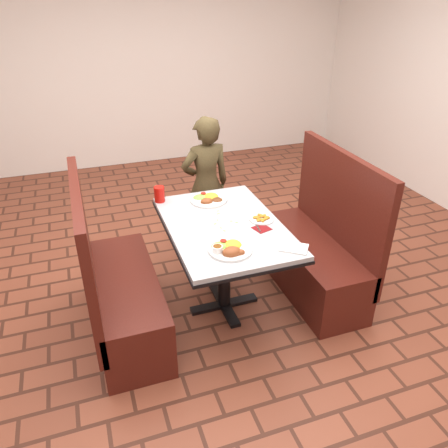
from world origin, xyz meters
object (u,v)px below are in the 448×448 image
Objects in this scene: booth_bench_left at (119,293)px; red_tumbler at (159,194)px; booth_bench_right at (316,254)px; near_dinner_plate at (230,247)px; diner_person at (206,185)px; far_dinner_plate at (208,198)px; dining_table at (224,235)px; plantain_plate at (261,219)px.

red_tumbler is (0.44, 0.53, 0.48)m from booth_bench_left.
booth_bench_right is 1.06m from near_dinner_plate.
far_dinner_plate is at bearing 70.25° from diner_person.
dining_table is 1.01× the size of booth_bench_right.
red_tumbler is (-0.36, 0.53, 0.16)m from dining_table.
booth_bench_right is 4.17× the size of near_dinner_plate.
far_dinner_plate is (0.81, 0.41, 0.45)m from booth_bench_left.
booth_bench_right is 4.12× the size of far_dinner_plate.
booth_bench_left is at bearing -129.80° from red_tumbler.
diner_person is 10.29× the size of red_tumbler.
booth_bench_right is 1.20m from diner_person.
plantain_plate is at bearing -7.04° from dining_table.
booth_bench_right is at bearing -27.53° from far_dinner_plate.
plantain_plate is 0.85m from red_tumbler.
booth_bench_left is 1.16m from plantain_plate.
diner_person is at bearing 40.01° from red_tumbler.
far_dinner_plate reaches higher than dining_table.
near_dinner_plate is at bearing -97.32° from far_dinner_plate.
booth_bench_right reaches higher than near_dinner_plate.
plantain_plate is (0.27, -0.44, -0.02)m from far_dinner_plate.
booth_bench_right is 1.36m from red_tumbler.
booth_bench_right is at bearing 22.11° from near_dinner_plate.
plantain_plate reaches higher than dining_table.
booth_bench_left is 0.84m from red_tumbler.
far_dinner_plate is at bearing 82.68° from near_dinner_plate.
red_tumbler reaches higher than plantain_plate.
dining_table is 0.30m from plantain_plate.
near_dinner_plate reaches higher than plantain_plate.
diner_person is 0.70m from red_tumbler.
booth_bench_right is 9.61× the size of red_tumbler.
booth_bench_right reaches higher than far_dinner_plate.
diner_person is at bearing 96.97° from plantain_plate.
booth_bench_left is 1.00× the size of booth_bench_right.
red_tumbler is (-0.52, -0.43, 0.17)m from diner_person.
far_dinner_plate is (0.01, 0.41, 0.12)m from dining_table.
dining_table is at bearing 0.00° from booth_bench_left.
dining_table is at bearing -91.56° from far_dinner_plate.
near_dinner_plate is at bearing -73.02° from red_tumbler.
diner_person reaches higher than near_dinner_plate.
booth_bench_right is at bearing 118.84° from diner_person.
diner_person is 0.59m from far_dinner_plate.
diner_person is 4.41× the size of far_dinner_plate.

